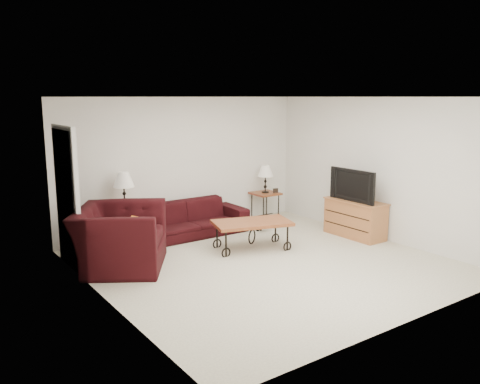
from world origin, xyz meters
The scene contains 20 objects.
ground centered at (0.00, 0.00, 0.00)m, with size 5.00×5.00×0.00m, color silver.
wall_back centered at (0.00, 2.50, 1.25)m, with size 5.00×0.02×2.50m, color silver.
wall_front centered at (0.00, -2.50, 1.25)m, with size 5.00×0.02×2.50m, color silver.
wall_left centered at (-2.50, 0.00, 1.25)m, with size 0.02×5.00×2.50m, color silver.
wall_right centered at (2.50, 0.00, 1.25)m, with size 0.02×5.00×2.50m, color silver.
ceiling centered at (0.00, 0.00, 2.50)m, with size 5.00×5.00×0.00m, color white.
doorway centered at (-2.47, 1.65, 1.02)m, with size 0.08×0.94×2.04m, color black.
sofa centered at (-0.19, 2.02, 0.31)m, with size 2.13×0.83×0.62m, color black.
side_table_left centered at (-1.35, 2.20, 0.31)m, with size 0.57×0.57×0.63m, color brown.
side_table_right centered at (1.70, 2.20, 0.28)m, with size 0.52×0.52×0.56m, color brown.
lamp_left centered at (-1.35, 2.20, 0.94)m, with size 0.36×0.36×0.63m, color black, non-canonical shape.
lamp_right centered at (1.70, 2.20, 0.84)m, with size 0.32×0.32×0.56m, color black, non-canonical shape.
photo_frame_left centered at (-1.50, 2.05, 0.68)m, with size 0.13×0.02×0.10m, color black.
photo_frame_right centered at (1.85, 2.05, 0.61)m, with size 0.11×0.02×0.09m, color black.
coffee_table centered at (0.26, 0.72, 0.24)m, with size 1.26×0.68×0.47m, color brown.
armchair centered at (-1.88, 1.13, 0.45)m, with size 1.40×1.22×0.91m, color black.
throw_pillow centered at (-1.72, 1.08, 0.52)m, with size 0.41×0.11×0.41m, color orange.
tv_stand centered at (2.23, 0.24, 0.33)m, with size 0.46×1.11×0.67m, color #A86D3E.
television centered at (2.21, 0.24, 0.96)m, with size 1.00×0.13×0.57m, color black.
backpack centered at (1.07, 1.53, 0.23)m, with size 0.35×0.27×0.46m, color black.
Camera 1 is at (-4.50, -5.65, 2.50)m, focal length 37.05 mm.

